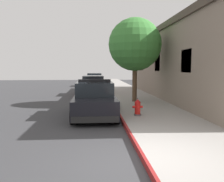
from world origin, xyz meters
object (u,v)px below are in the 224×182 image
object	(u,v)px
parked_car_silver_ahead	(93,86)
parked_car_dark_far	(94,80)
street_tree	(135,45)
police_cruiser	(95,100)
fire_hydrant	(138,107)

from	to	relation	value
parked_car_silver_ahead	parked_car_dark_far	xyz separation A→B (m)	(0.16, 9.64, 0.00)
parked_car_dark_far	street_tree	size ratio (longest dim) A/B	0.97
street_tree	police_cruiser	bearing A→B (deg)	-125.19
police_cruiser	parked_car_dark_far	xyz separation A→B (m)	(0.09, 18.53, -0.00)
parked_car_silver_ahead	fire_hydrant	size ratio (longest dim) A/B	6.37
parked_car_dark_far	fire_hydrant	world-z (taller)	parked_car_dark_far
police_cruiser	parked_car_silver_ahead	size ratio (longest dim) A/B	1.00
parked_car_silver_ahead	fire_hydrant	bearing A→B (deg)	-79.06
police_cruiser	parked_car_silver_ahead	bearing A→B (deg)	90.43
fire_hydrant	street_tree	size ratio (longest dim) A/B	0.15
police_cruiser	fire_hydrant	xyz separation A→B (m)	(1.84, -0.97, -0.23)
police_cruiser	parked_car_silver_ahead	xyz separation A→B (m)	(-0.07, 8.88, -0.00)
parked_car_dark_far	fire_hydrant	size ratio (longest dim) A/B	6.37
police_cruiser	parked_car_dark_far	bearing A→B (deg)	89.72
police_cruiser	parked_car_silver_ahead	world-z (taller)	police_cruiser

